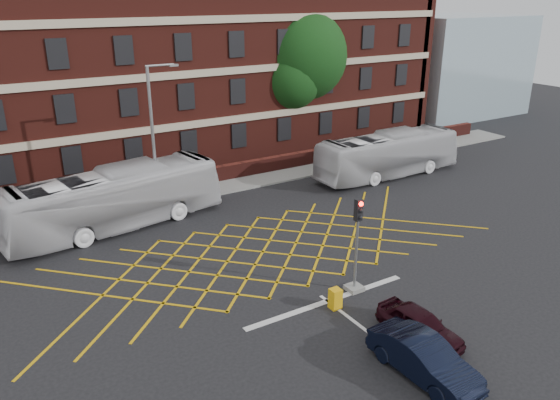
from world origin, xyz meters
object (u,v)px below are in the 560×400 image
car_navy (424,358)px  car_maroon (420,325)px  utility_cabinet (335,299)px  traffic_light_near (356,254)px  bus_right (388,155)px  deciduous_tree (301,62)px  street_lamp (157,167)px  bus_left (114,199)px

car_navy → car_maroon: 2.12m
utility_cabinet → traffic_light_near: bearing=24.3°
bus_right → deciduous_tree: bearing=6.2°
traffic_light_near → utility_cabinet: size_ratio=4.85×
deciduous_tree → traffic_light_near: (-11.03, -20.94, -5.23)m
car_navy → deciduous_tree: size_ratio=0.38×
car_maroon → street_lamp: bearing=99.8°
street_lamp → utility_cabinet: street_lamp is taller
car_navy → street_lamp: bearing=95.6°
bus_left → bus_right: bus_left is taller
street_lamp → car_navy: bearing=-82.0°
bus_left → street_lamp: street_lamp is taller
bus_left → traffic_light_near: (6.93, -12.25, 0.08)m
bus_left → utility_cabinet: bearing=-166.1°
utility_cabinet → street_lamp: bearing=101.0°
bus_right → bus_left: bearing=87.2°
bus_right → utility_cabinet: bearing=131.5°
deciduous_tree → utility_cabinet: 25.92m
bus_right → car_navy: bearing=141.4°
deciduous_tree → bus_left: bearing=-154.2°
bus_left → car_maroon: size_ratio=3.40×
car_maroon → street_lamp: size_ratio=0.41×
car_maroon → utility_cabinet: bearing=108.8°
bus_right → car_maroon: (-12.25, -15.36, -0.95)m
car_navy → utility_cabinet: bearing=87.4°
bus_left → utility_cabinet: size_ratio=13.72×
car_navy → utility_cabinet: 4.97m
deciduous_tree → street_lamp: bearing=-151.9°
bus_right → car_maroon: bearing=141.7°
bus_left → car_navy: bus_left is taller
bus_left → deciduous_tree: deciduous_tree is taller
bus_left → utility_cabinet: (5.33, -12.97, -1.24)m
deciduous_tree → bus_right: bearing=-84.1°
car_maroon → deciduous_tree: 28.18m
car_maroon → street_lamp: 17.52m
traffic_light_near → street_lamp: street_lamp is taller
car_maroon → traffic_light_near: bearing=83.5°
bus_right → car_maroon: 19.67m
bus_left → street_lamp: size_ratio=1.40×
traffic_light_near → bus_right: bearing=43.1°
bus_left → bus_right: size_ratio=1.08×
bus_right → traffic_light_near: traffic_light_near is taller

